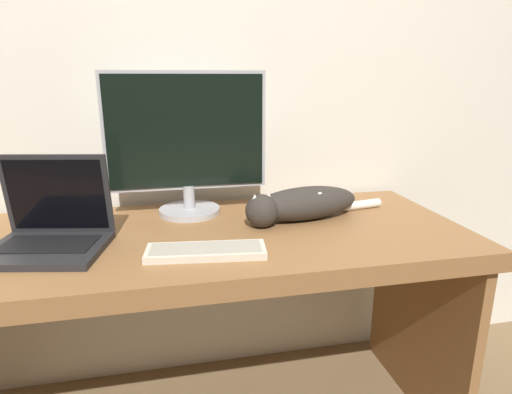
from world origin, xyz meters
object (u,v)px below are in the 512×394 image
Objects in this scene: monitor at (186,143)px; external_keyboard at (206,251)px; laptop at (50,231)px; cat at (301,203)px.

monitor is 0.46m from external_keyboard.
monitor is 0.52m from laptop.
laptop reaches higher than external_keyboard.
laptop is 0.45m from external_keyboard.
laptop is (-0.41, -0.25, -0.20)m from monitor.
external_keyboard is (0.43, -0.14, -0.04)m from laptop.
monitor is 1.57× the size of laptop.
external_keyboard is at bearing -6.75° from laptop.
cat reaches higher than external_keyboard.
monitor is at bearing 100.00° from external_keyboard.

